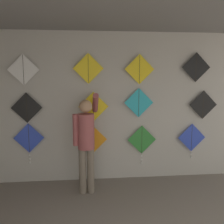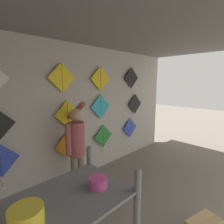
{
  "view_description": "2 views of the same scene",
  "coord_description": "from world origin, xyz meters",
  "px_view_note": "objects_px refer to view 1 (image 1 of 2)",
  "views": [
    {
      "loc": [
        -0.55,
        -0.79,
        2.02
      ],
      "look_at": [
        -0.12,
        3.55,
        1.37
      ],
      "focal_mm": 40.0,
      "sensor_mm": 36.0,
      "label": 1
    },
    {
      "loc": [
        -2.17,
        0.81,
        2.06
      ],
      "look_at": [
        0.54,
        3.55,
        1.39
      ],
      "focal_mm": 28.0,
      "sensor_mm": 36.0,
      "label": 2
    }
  ],
  "objects_px": {
    "kite_5": "(93,107)",
    "kite_11": "(196,67)",
    "kite_1": "(92,140)",
    "kite_8": "(23,70)",
    "kite_0": "(29,140)",
    "kite_3": "(192,139)",
    "kite_10": "(139,69)",
    "kite_2": "(142,142)",
    "kite_4": "(27,108)",
    "kite_6": "(139,103)",
    "kite_7": "(203,105)",
    "kite_9": "(88,68)",
    "shopkeeper": "(86,138)"
  },
  "relations": [
    {
      "from": "kite_6",
      "to": "kite_7",
      "type": "bearing_deg",
      "value": 0.0
    },
    {
      "from": "kite_4",
      "to": "kite_10",
      "type": "distance_m",
      "value": 2.17
    },
    {
      "from": "kite_0",
      "to": "kite_8",
      "type": "height_order",
      "value": "kite_8"
    },
    {
      "from": "kite_5",
      "to": "kite_6",
      "type": "relative_size",
      "value": 1.0
    },
    {
      "from": "kite_1",
      "to": "kite_4",
      "type": "distance_m",
      "value": 1.33
    },
    {
      "from": "kite_0",
      "to": "kite_2",
      "type": "distance_m",
      "value": 2.12
    },
    {
      "from": "kite_11",
      "to": "kite_7",
      "type": "bearing_deg",
      "value": 0.0
    },
    {
      "from": "kite_8",
      "to": "kite_11",
      "type": "relative_size",
      "value": 1.0
    },
    {
      "from": "kite_5",
      "to": "kite_0",
      "type": "bearing_deg",
      "value": -179.95
    },
    {
      "from": "kite_7",
      "to": "kite_9",
      "type": "height_order",
      "value": "kite_9"
    },
    {
      "from": "kite_1",
      "to": "kite_9",
      "type": "relative_size",
      "value": 1.0
    },
    {
      "from": "kite_3",
      "to": "kite_10",
      "type": "bearing_deg",
      "value": 179.96
    },
    {
      "from": "kite_2",
      "to": "kite_5",
      "type": "bearing_deg",
      "value": 179.94
    },
    {
      "from": "kite_0",
      "to": "kite_6",
      "type": "xyz_separation_m",
      "value": [
        2.04,
        0.0,
        0.67
      ]
    },
    {
      "from": "kite_11",
      "to": "kite_10",
      "type": "bearing_deg",
      "value": 180.0
    },
    {
      "from": "kite_4",
      "to": "kite_10",
      "type": "height_order",
      "value": "kite_10"
    },
    {
      "from": "kite_4",
      "to": "kite_11",
      "type": "relative_size",
      "value": 1.0
    },
    {
      "from": "kite_2",
      "to": "kite_7",
      "type": "bearing_deg",
      "value": 0.05
    },
    {
      "from": "kite_8",
      "to": "kite_9",
      "type": "relative_size",
      "value": 1.0
    },
    {
      "from": "kite_7",
      "to": "kite_11",
      "type": "distance_m",
      "value": 0.73
    },
    {
      "from": "kite_5",
      "to": "kite_11",
      "type": "relative_size",
      "value": 1.0
    },
    {
      "from": "shopkeeper",
      "to": "kite_7",
      "type": "relative_size",
      "value": 3.11
    },
    {
      "from": "kite_6",
      "to": "kite_1",
      "type": "bearing_deg",
      "value": 180.0
    },
    {
      "from": "kite_6",
      "to": "kite_7",
      "type": "height_order",
      "value": "kite_6"
    },
    {
      "from": "kite_0",
      "to": "kite_3",
      "type": "relative_size",
      "value": 1.1
    },
    {
      "from": "kite_6",
      "to": "kite_9",
      "type": "bearing_deg",
      "value": 180.0
    },
    {
      "from": "kite_0",
      "to": "kite_2",
      "type": "xyz_separation_m",
      "value": [
        2.11,
        0.0,
        -0.09
      ]
    },
    {
      "from": "kite_2",
      "to": "kite_4",
      "type": "distance_m",
      "value": 2.23
    },
    {
      "from": "shopkeeper",
      "to": "kite_9",
      "type": "height_order",
      "value": "kite_9"
    },
    {
      "from": "kite_4",
      "to": "kite_11",
      "type": "bearing_deg",
      "value": 0.0
    },
    {
      "from": "kite_0",
      "to": "kite_3",
      "type": "xyz_separation_m",
      "value": [
        3.11,
        0.0,
        -0.06
      ]
    },
    {
      "from": "shopkeeper",
      "to": "kite_3",
      "type": "relative_size",
      "value": 2.49
    },
    {
      "from": "kite_8",
      "to": "kite_0",
      "type": "bearing_deg",
      "value": -1.67
    },
    {
      "from": "kite_10",
      "to": "kite_1",
      "type": "bearing_deg",
      "value": 180.0
    },
    {
      "from": "kite_0",
      "to": "kite_9",
      "type": "distance_m",
      "value": 1.71
    },
    {
      "from": "kite_0",
      "to": "kite_6",
      "type": "distance_m",
      "value": 2.15
    },
    {
      "from": "kite_1",
      "to": "kite_11",
      "type": "xyz_separation_m",
      "value": [
        1.97,
        0.0,
        1.35
      ]
    },
    {
      "from": "kite_1",
      "to": "kite_8",
      "type": "bearing_deg",
      "value": 180.0
    },
    {
      "from": "kite_1",
      "to": "kite_9",
      "type": "distance_m",
      "value": 1.32
    },
    {
      "from": "kite_2",
      "to": "kite_3",
      "type": "relative_size",
      "value": 1.1
    },
    {
      "from": "kite_0",
      "to": "kite_8",
      "type": "distance_m",
      "value": 1.28
    },
    {
      "from": "kite_1",
      "to": "kite_7",
      "type": "xyz_separation_m",
      "value": [
        2.14,
        0.0,
        0.64
      ]
    },
    {
      "from": "kite_2",
      "to": "kite_10",
      "type": "relative_size",
      "value": 1.38
    },
    {
      "from": "kite_1",
      "to": "kite_6",
      "type": "height_order",
      "value": "kite_6"
    },
    {
      "from": "kite_0",
      "to": "kite_1",
      "type": "height_order",
      "value": "kite_0"
    },
    {
      "from": "kite_1",
      "to": "kite_4",
      "type": "relative_size",
      "value": 1.0
    },
    {
      "from": "kite_9",
      "to": "kite_7",
      "type": "bearing_deg",
      "value": 0.0
    },
    {
      "from": "kite_8",
      "to": "kite_10",
      "type": "relative_size",
      "value": 1.0
    },
    {
      "from": "kite_2",
      "to": "kite_11",
      "type": "xyz_separation_m",
      "value": [
        1.02,
        0.0,
        1.42
      ]
    },
    {
      "from": "kite_1",
      "to": "kite_5",
      "type": "relative_size",
      "value": 1.0
    }
  ]
}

